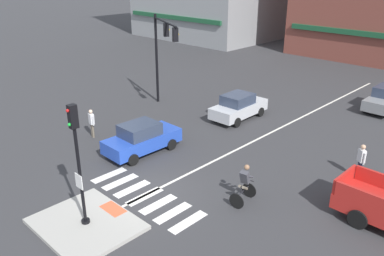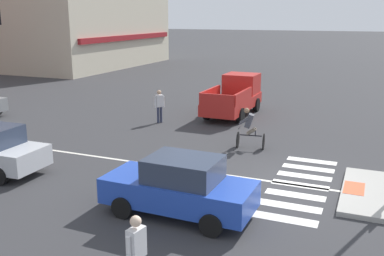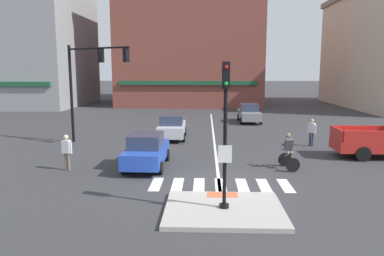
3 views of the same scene
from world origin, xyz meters
The scene contains 15 objects.
ground_plane centered at (0.00, 0.00, 0.00)m, with size 300.00×300.00×0.00m, color #333335.
tactile_pad_front centered at (0.00, -1.93, 0.15)m, with size 1.10×0.60×0.01m, color #DB5B38.
crosswalk_stripe_a centered at (-2.62, -0.30, 0.00)m, with size 0.44×1.80×0.01m, color silver.
crosswalk_stripe_b centered at (-1.75, -0.30, 0.00)m, with size 0.44×1.80×0.01m, color silver.
crosswalk_stripe_c centered at (-0.87, -0.30, 0.00)m, with size 0.44×1.80×0.01m, color silver.
crosswalk_stripe_d centered at (0.00, -0.30, 0.00)m, with size 0.44×1.80×0.01m, color silver.
crosswalk_stripe_e centered at (0.87, -0.30, 0.00)m, with size 0.44×1.80×0.01m, color silver.
crosswalk_stripe_f centered at (1.75, -0.30, 0.00)m, with size 0.44×1.80×0.01m, color silver.
crosswalk_stripe_g centered at (2.62, -0.30, 0.00)m, with size 0.44×1.80×0.01m, color silver.
lane_centre_line centered at (-0.05, 10.00, 0.00)m, with size 0.14×28.00×0.01m, color silver.
car_blue_westbound_near centered at (-3.43, 2.37, 0.81)m, with size 1.90×4.13×1.64m.
pickup_truck_red_cross_right centered at (9.29, 4.78, 0.98)m, with size 5.12×2.10×2.08m.
cyclist centered at (3.28, 2.30, 0.87)m, with size 0.81×1.17×1.68m.
pedestrian_at_curb_left centered at (-7.02, 1.65, 0.98)m, with size 0.54×0.28×1.67m.
pedestrian_waiting_far_side centered at (5.85, 7.68, 0.98)m, with size 0.45×0.40×1.67m.
Camera 2 is at (-13.53, -2.21, 5.28)m, focal length 41.22 mm.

